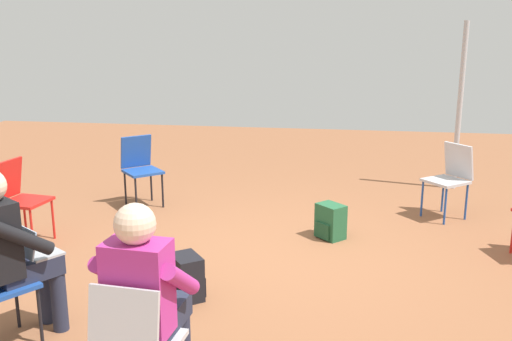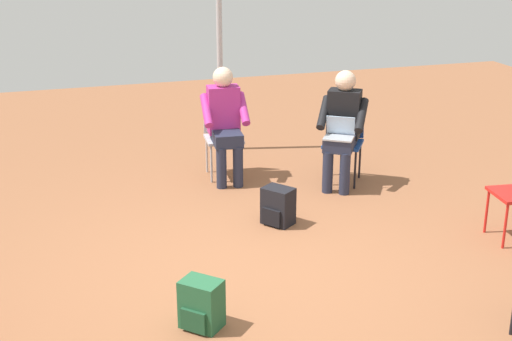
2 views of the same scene
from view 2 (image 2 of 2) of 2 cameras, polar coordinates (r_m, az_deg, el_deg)
ground_plane at (r=5.88m, az=-0.52°, el=-8.27°), size 14.63×14.63×0.00m
chair_northwest at (r=7.81m, az=7.07°, el=2.70°), size 0.58×0.57×0.85m
chair_west at (r=7.94m, az=-2.68°, el=3.10°), size 0.47×0.43×0.85m
person_with_laptop at (r=7.60m, az=6.92°, el=3.77°), size 0.64×0.63×1.24m
person_in_magenta at (r=7.72m, az=-2.50°, el=4.17°), size 0.54×0.52×1.24m
backpack_near_laptop_user at (r=5.12m, az=-4.37°, el=-10.81°), size 0.34×0.34×0.36m
backpack_by_empty_chair at (r=6.73m, az=1.78°, el=-3.03°), size 0.34×0.33×0.36m
tent_pole_far at (r=8.65m, az=-2.94°, el=9.98°), size 0.07×0.07×2.61m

